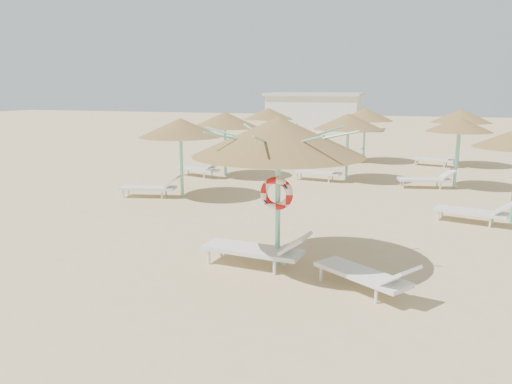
% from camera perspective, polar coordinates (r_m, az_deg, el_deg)
% --- Properties ---
extents(ground, '(120.00, 120.00, 0.00)m').
position_cam_1_polar(ground, '(10.66, 0.18, -8.54)').
color(ground, tan).
rests_on(ground, ground).
extents(main_palapa, '(3.52, 3.52, 3.15)m').
position_cam_1_polar(main_palapa, '(10.10, 2.58, 6.32)').
color(main_palapa, '#7BD5BD').
rests_on(main_palapa, ground).
extents(lounger_main_a, '(2.34, 0.91, 0.83)m').
position_cam_1_polar(lounger_main_a, '(10.52, 0.35, -6.54)').
color(lounger_main_a, silver).
rests_on(lounger_main_a, ground).
extents(lounger_main_b, '(2.03, 1.63, 0.74)m').
position_cam_1_polar(lounger_main_b, '(9.49, 12.60, -9.18)').
color(lounger_main_b, silver).
rests_on(lounger_main_b, ground).
extents(palapa_field, '(13.66, 13.23, 2.72)m').
position_cam_1_polar(palapa_field, '(21.26, 9.34, 7.96)').
color(palapa_field, '#7BD5BD').
rests_on(palapa_field, ground).
extents(service_hut, '(8.40, 4.40, 3.25)m').
position_cam_1_polar(service_hut, '(45.47, 6.66, 9.17)').
color(service_hut, silver).
rests_on(service_hut, ground).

